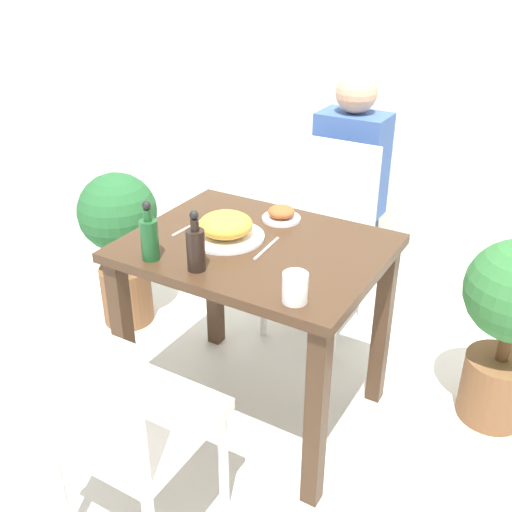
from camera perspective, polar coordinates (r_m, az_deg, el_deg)
ground_plane at (r=2.55m, az=-0.00°, el=-14.09°), size 16.00×16.00×0.00m
wall_back at (r=3.31m, az=14.20°, el=20.01°), size 8.00×0.05×2.60m
dining_table at (r=2.19m, az=-0.00°, el=-1.97°), size 0.90×0.70×0.75m
chair_near at (r=1.79m, az=-13.13°, el=-14.84°), size 0.42×0.42×0.90m
chair_far at (r=2.84m, az=6.58°, el=2.67°), size 0.42×0.42×0.90m
food_plate at (r=2.15m, az=-2.90°, el=2.75°), size 0.28×0.28×0.10m
side_plate at (r=2.30m, az=2.42°, el=4.00°), size 0.15×0.15×0.06m
drink_cup at (r=1.77m, az=3.74°, el=-3.03°), size 0.08×0.08×0.09m
sauce_bottle at (r=2.02m, az=-10.12°, el=1.79°), size 0.06×0.06×0.21m
condiment_bottle at (r=1.93m, az=-5.76°, el=0.83°), size 0.06×0.06×0.21m
fork_utensil at (r=2.25m, az=-6.49°, el=2.72°), size 0.02×0.17×0.00m
spoon_utensil at (r=2.09m, az=1.03°, el=0.75°), size 0.02×0.19×0.00m
potted_plant_left at (r=2.90m, az=-12.82°, el=1.98°), size 0.37×0.37×0.77m
potted_plant_right at (r=2.42m, az=23.13°, el=-5.41°), size 0.38×0.38×0.77m
person_figure at (r=3.12m, az=8.85°, el=6.33°), size 0.34×0.22×1.17m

